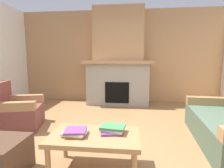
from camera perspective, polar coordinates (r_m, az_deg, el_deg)
name	(u,v)px	position (r m, az deg, el deg)	size (l,w,h in m)	color
ground	(104,145)	(2.80, -2.40, -18.96)	(9.00, 9.00, 0.00)	olive
wall_back_wood_panel	(119,57)	(5.48, 2.28, 8.73)	(6.00, 0.12, 2.70)	tan
fireplace	(118,63)	(5.11, 1.98, 6.71)	(1.90, 0.82, 2.70)	gray
armchair	(16,112)	(3.81, -28.20, -7.84)	(0.94, 0.94, 0.85)	brown
coffee_table	(95,139)	(2.11, -5.54, -17.01)	(1.00, 0.60, 0.43)	#A87A4C
book_stack_near_edge	(75,132)	(2.08, -11.58, -14.80)	(0.28, 0.25, 0.07)	gold
book_stack_center	(112,129)	(2.09, 0.04, -14.22)	(0.30, 0.25, 0.08)	#7A3D84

